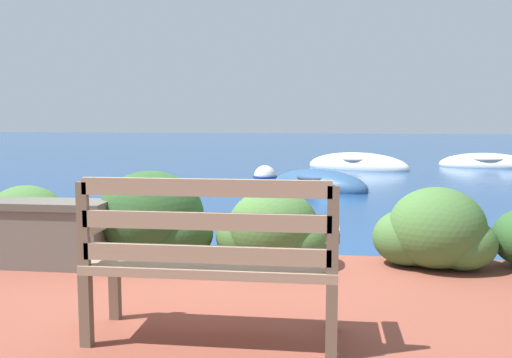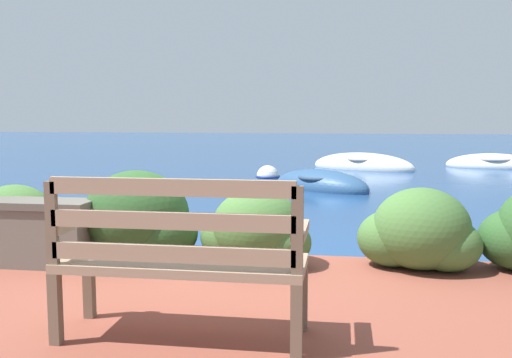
{
  "view_description": "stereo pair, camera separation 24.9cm",
  "coord_description": "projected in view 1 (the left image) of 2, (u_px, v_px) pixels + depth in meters",
  "views": [
    {
      "loc": [
        0.97,
        -5.04,
        1.47
      ],
      "look_at": [
        -0.31,
        4.98,
        0.33
      ],
      "focal_mm": 40.0,
      "sensor_mm": 36.0,
      "label": 1
    },
    {
      "loc": [
        1.21,
        -5.01,
        1.47
      ],
      "look_at": [
        -0.31,
        4.98,
        0.33
      ],
      "focal_mm": 40.0,
      "sensor_mm": 36.0,
      "label": 2
    }
  ],
  "objects": [
    {
      "name": "ground_plane",
      "position": [
        221.0,
        275.0,
        5.26
      ],
      "size": [
        80.0,
        80.0,
        0.0
      ],
      "color": "navy"
    },
    {
      "name": "park_bench",
      "position": [
        211.0,
        256.0,
        3.12
      ],
      "size": [
        1.39,
        0.48,
        0.93
      ],
      "rotation": [
        0.0,
        0.0,
        0.09
      ],
      "color": "brown",
      "rests_on": "patio_terrace"
    },
    {
      "name": "stone_wall",
      "position": [
        5.0,
        232.0,
        4.75
      ],
      "size": [
        1.78,
        0.39,
        0.55
      ],
      "color": "#666056",
      "rests_on": "patio_terrace"
    },
    {
      "name": "hedge_clump_left",
      "position": [
        26.0,
        224.0,
        5.12
      ],
      "size": [
        0.92,
        0.66,
        0.62
      ],
      "color": "#426B33",
      "rests_on": "patio_terrace"
    },
    {
      "name": "hedge_clump_centre",
      "position": [
        150.0,
        221.0,
        4.91
      ],
      "size": [
        1.14,
        0.82,
        0.78
      ],
      "color": "#284C23",
      "rests_on": "patio_terrace"
    },
    {
      "name": "hedge_clump_right",
      "position": [
        272.0,
        232.0,
        4.74
      ],
      "size": [
        0.95,
        0.68,
        0.64
      ],
      "color": "#426B33",
      "rests_on": "patio_terrace"
    },
    {
      "name": "hedge_clump_far_right",
      "position": [
        435.0,
        233.0,
        4.66
      ],
      "size": [
        0.98,
        0.71,
        0.67
      ],
      "color": "#426B33",
      "rests_on": "patio_terrace"
    },
    {
      "name": "rowboat_nearest",
      "position": [
        319.0,
        186.0,
        11.34
      ],
      "size": [
        2.32,
        2.01,
        0.68
      ],
      "rotation": [
        0.0,
        0.0,
        2.52
      ],
      "color": "#2D517A",
      "rests_on": "ground_plane"
    },
    {
      "name": "rowboat_mid",
      "position": [
        357.0,
        166.0,
        15.55
      ],
      "size": [
        3.01,
        2.06,
        0.77
      ],
      "rotation": [
        0.0,
        0.0,
        2.71
      ],
      "color": "silver",
      "rests_on": "ground_plane"
    },
    {
      "name": "rowboat_far",
      "position": [
        485.0,
        165.0,
        16.16
      ],
      "size": [
        2.68,
        1.56,
        0.68
      ],
      "rotation": [
        0.0,
        0.0,
        6.14
      ],
      "color": "silver",
      "rests_on": "ground_plane"
    },
    {
      "name": "mooring_buoy",
      "position": [
        265.0,
        176.0,
        12.8
      ],
      "size": [
        0.55,
        0.55,
        0.5
      ],
      "color": "white",
      "rests_on": "ground_plane"
    }
  ]
}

